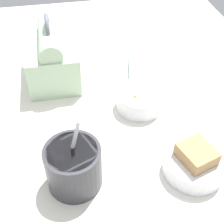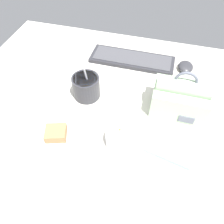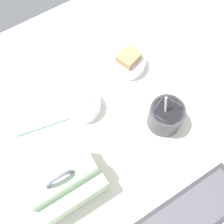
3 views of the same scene
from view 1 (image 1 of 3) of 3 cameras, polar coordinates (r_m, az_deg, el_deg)
The scene contains 6 objects.
desk_surface at distance 75.62cm, azimuth -2.88°, elevation -2.58°, with size 140.00×110.00×2.00cm.
lunch_bag at distance 86.73cm, azimuth -10.87°, elevation 9.94°, with size 19.95×13.62×18.78cm.
soup_cup at distance 60.66cm, azimuth -7.02°, elevation -9.76°, with size 10.82×10.82×15.71cm.
bento_bowl_sandwich at distance 65.71cm, azimuth 14.78°, elevation -9.02°, with size 12.29×12.29×6.91cm.
bento_bowl_snacks at distance 77.76cm, azimuth 5.03°, elevation 2.34°, with size 11.64×11.64×5.58cm.
chopstick_case at distance 89.41cm, azimuth 3.92°, elevation 7.18°, with size 19.80×6.36×1.60cm.
Camera 1 is at (-52.73, 6.26, 54.83)cm, focal length 50.00 mm.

